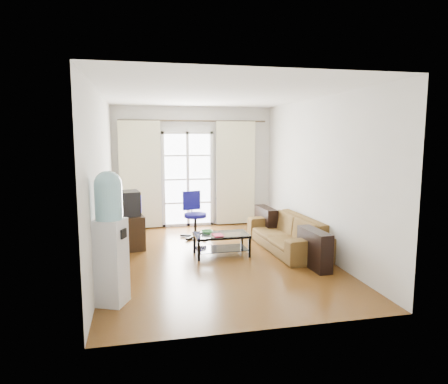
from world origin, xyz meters
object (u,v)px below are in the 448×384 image
at_px(task_chair, 195,224).
at_px(sofa, 287,233).
at_px(coffee_table, 221,241).
at_px(crt_tv, 126,203).
at_px(tv_stand, 127,231).
at_px(water_cooler, 110,235).

bearing_deg(task_chair, sofa, -51.63).
xyz_separation_m(coffee_table, task_chair, (-0.27, 1.33, 0.03)).
distance_m(sofa, task_chair, 1.94).
bearing_deg(coffee_table, task_chair, 101.50).
bearing_deg(crt_tv, coffee_table, -35.90).
relative_size(tv_stand, crt_tv, 1.54).
height_order(tv_stand, crt_tv, crt_tv).
xyz_separation_m(sofa, crt_tv, (-2.84, 0.68, 0.53)).
bearing_deg(task_chair, water_cooler, -128.08).
distance_m(coffee_table, tv_stand, 1.83).
xyz_separation_m(coffee_table, water_cooler, (-1.72, -1.69, 0.61)).
bearing_deg(crt_tv, task_chair, 12.42).
relative_size(tv_stand, water_cooler, 0.51).
distance_m(tv_stand, crt_tv, 0.53).
xyz_separation_m(sofa, coffee_table, (-1.23, -0.11, -0.06)).
relative_size(coffee_table, task_chair, 1.01).
xyz_separation_m(sofa, water_cooler, (-2.95, -1.80, 0.55)).
bearing_deg(water_cooler, crt_tv, 110.53).
distance_m(sofa, tv_stand, 2.94).
relative_size(coffee_table, tv_stand, 1.12).
relative_size(coffee_table, water_cooler, 0.57).
bearing_deg(water_cooler, sofa, 54.55).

